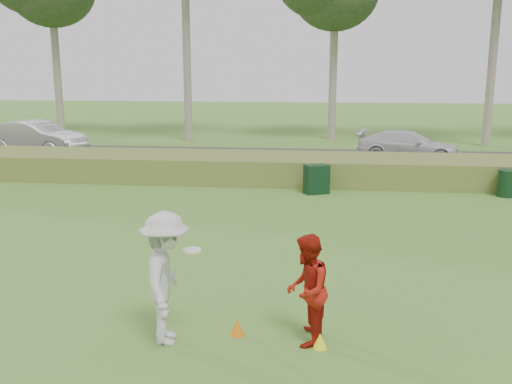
# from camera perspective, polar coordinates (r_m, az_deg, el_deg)

# --- Properties ---
(ground) EXTENTS (120.00, 120.00, 0.00)m
(ground) POSITION_cam_1_polar(r_m,az_deg,el_deg) (9.45, -2.84, -12.96)
(ground) COLOR #417426
(ground) RESTS_ON ground
(reed_strip) EXTENTS (80.00, 3.00, 0.90)m
(reed_strip) POSITION_cam_1_polar(r_m,az_deg,el_deg) (20.79, 2.52, 2.40)
(reed_strip) COLOR #576829
(reed_strip) RESTS_ON ground
(park_road) EXTENTS (80.00, 6.00, 0.06)m
(park_road) POSITION_cam_1_polar(r_m,az_deg,el_deg) (25.78, 3.31, 3.39)
(park_road) COLOR #2D2D2D
(park_road) RESTS_ON ground
(player_white) EXTENTS (1.00, 1.39, 2.00)m
(player_white) POSITION_cam_1_polar(r_m,az_deg,el_deg) (8.60, -8.98, -8.50)
(player_white) COLOR silver
(player_white) RESTS_ON ground
(player_red) EXTENTS (0.72, 0.88, 1.67)m
(player_red) POSITION_cam_1_polar(r_m,az_deg,el_deg) (8.55, 5.11, -9.71)
(player_red) COLOR #9F180D
(player_red) RESTS_ON ground
(cone_orange) EXTENTS (0.23, 0.23, 0.25)m
(cone_orange) POSITION_cam_1_polar(r_m,az_deg,el_deg) (9.02, -1.88, -13.36)
(cone_orange) COLOR orange
(cone_orange) RESTS_ON ground
(cone_yellow) EXTENTS (0.21, 0.21, 0.23)m
(cone_yellow) POSITION_cam_1_polar(r_m,az_deg,el_deg) (8.70, 6.41, -14.56)
(cone_yellow) COLOR #F5F319
(cone_yellow) RESTS_ON ground
(utility_cabinet) EXTENTS (0.89, 0.74, 0.95)m
(utility_cabinet) POSITION_cam_1_polar(r_m,az_deg,el_deg) (18.68, 6.07, 1.28)
(utility_cabinet) COLOR black
(utility_cabinet) RESTS_ON ground
(trash_bin) EXTENTS (0.66, 0.66, 0.86)m
(trash_bin) POSITION_cam_1_polar(r_m,az_deg,el_deg) (19.82, 23.81, 0.80)
(trash_bin) COLOR black
(trash_bin) RESTS_ON ground
(car_mid) EXTENTS (5.01, 2.74, 1.56)m
(car_mid) POSITION_cam_1_polar(r_m,az_deg,el_deg) (28.51, -21.06, 5.10)
(car_mid) COLOR #BABBBF
(car_mid) RESTS_ON park_road
(car_right) EXTENTS (4.71, 2.70, 1.29)m
(car_right) POSITION_cam_1_polar(r_m,az_deg,el_deg) (25.80, 14.98, 4.51)
(car_right) COLOR silver
(car_right) RESTS_ON park_road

